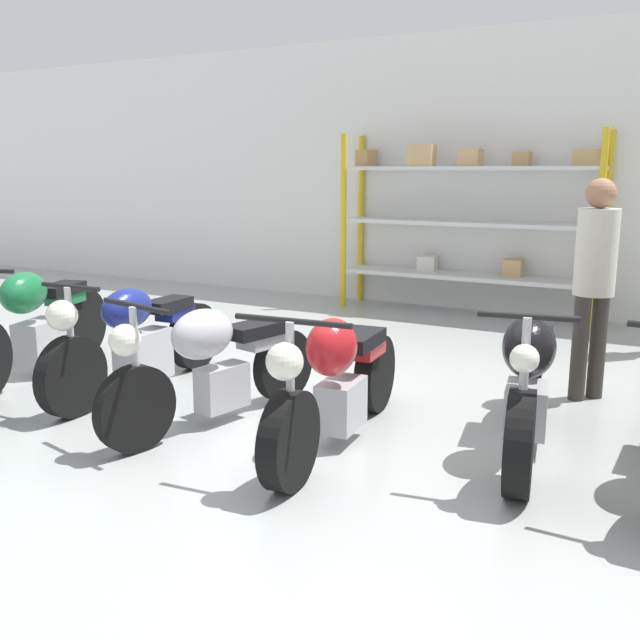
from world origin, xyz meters
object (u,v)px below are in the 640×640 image
(motorcycle_green, at_px, (34,324))
(motorcycle_silver, at_px, (213,362))
(person_browsing, at_px, (595,271))
(motorcycle_black, at_px, (527,384))
(motorcycle_blue, at_px, (136,339))
(motorcycle_red, at_px, (337,381))
(shelving_rack, at_px, (465,215))

(motorcycle_green, xyz_separation_m, motorcycle_silver, (2.21, -0.27, -0.00))
(motorcycle_green, xyz_separation_m, person_browsing, (4.53, 1.68, 0.58))
(motorcycle_black, bearing_deg, person_browsing, 162.76)
(motorcycle_blue, bearing_deg, motorcycle_silver, 70.43)
(motorcycle_red, distance_m, person_browsing, 2.39)
(motorcycle_green, relative_size, motorcycle_silver, 1.09)
(motorcycle_silver, bearing_deg, motorcycle_blue, -96.15)
(motorcycle_blue, xyz_separation_m, motorcycle_silver, (1.07, -0.36, 0.03))
(motorcycle_green, height_order, motorcycle_silver, motorcycle_green)
(motorcycle_blue, bearing_deg, shelving_rack, 161.78)
(shelving_rack, relative_size, motorcycle_red, 1.56)
(shelving_rack, height_order, person_browsing, shelving_rack)
(motorcycle_green, height_order, person_browsing, person_browsing)
(motorcycle_red, bearing_deg, person_browsing, 139.69)
(motorcycle_black, distance_m, person_browsing, 1.53)
(motorcycle_red, bearing_deg, motorcycle_silver, -91.51)
(motorcycle_blue, height_order, motorcycle_black, motorcycle_black)
(shelving_rack, bearing_deg, person_browsing, -56.28)
(shelving_rack, distance_m, motorcycle_black, 4.80)
(motorcycle_green, distance_m, motorcycle_red, 3.20)
(motorcycle_red, xyz_separation_m, person_browsing, (1.34, 1.89, 0.60))
(motorcycle_green, distance_m, motorcycle_blue, 1.15)
(motorcycle_silver, bearing_deg, shelving_rack, -171.63)
(motorcycle_silver, relative_size, motorcycle_black, 1.00)
(motorcycle_silver, height_order, motorcycle_red, motorcycle_red)
(shelving_rack, height_order, motorcycle_black, shelving_rack)
(motorcycle_red, relative_size, person_browsing, 1.19)
(shelving_rack, height_order, motorcycle_blue, shelving_rack)
(shelving_rack, xyz_separation_m, person_browsing, (1.98, -2.97, -0.22))
(motorcycle_silver, distance_m, motorcycle_red, 0.99)
(motorcycle_silver, xyz_separation_m, person_browsing, (2.32, 1.95, 0.58))
(shelving_rack, relative_size, motorcycle_black, 1.67)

